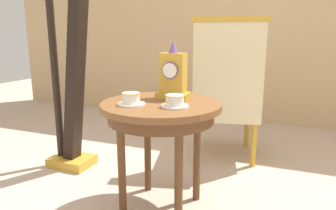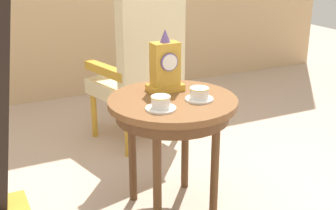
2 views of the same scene
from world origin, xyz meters
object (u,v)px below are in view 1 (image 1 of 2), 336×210
object	(u,v)px
mantel_clock	(173,76)
armchair	(226,89)
teacup_left	(131,99)
side_table	(161,116)
teacup_right	(175,101)
harp	(70,75)

from	to	relation	value
mantel_clock	armchair	world-z (taller)	armchair
teacup_left	armchair	size ratio (longest dim) A/B	0.13
side_table	mantel_clock	size ratio (longest dim) A/B	2.01
armchair	teacup_right	bearing A→B (deg)	-94.96
mantel_clock	armchair	bearing A→B (deg)	76.87
side_table	armchair	distance (m)	0.89
side_table	teacup_left	world-z (taller)	teacup_left
teacup_right	armchair	world-z (taller)	armchair
teacup_right	armchair	bearing A→B (deg)	85.04
teacup_left	armchair	bearing A→B (deg)	72.25
teacup_left	armchair	distance (m)	1.04
harp	mantel_clock	bearing A→B (deg)	-11.05
side_table	teacup_right	distance (m)	0.18
armchair	teacup_left	bearing A→B (deg)	-107.75
teacup_left	armchair	xyz separation A→B (m)	(0.32, 0.99, -0.08)
armchair	harp	distance (m)	1.21
teacup_left	harp	world-z (taller)	harp
teacup_left	side_table	bearing A→B (deg)	44.10
teacup_left	harp	bearing A→B (deg)	150.19
mantel_clock	harp	size ratio (longest dim) A/B	0.19
armchair	harp	xyz separation A→B (m)	(-1.06, -0.57, 0.13)
teacup_left	mantel_clock	size ratio (longest dim) A/B	0.45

